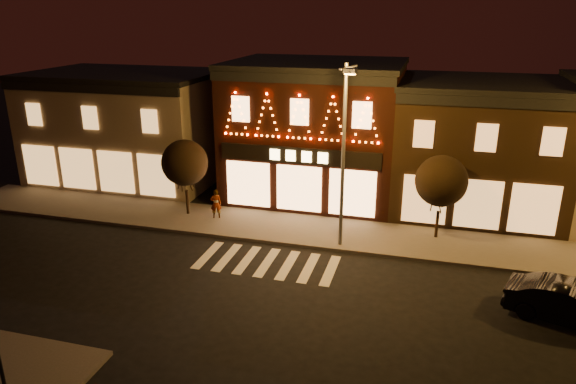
% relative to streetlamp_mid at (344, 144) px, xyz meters
% --- Properties ---
extents(ground, '(120.00, 120.00, 0.00)m').
position_rel_streetlamp_mid_xyz_m(ground, '(-3.04, -6.35, -5.31)').
color(ground, black).
rests_on(ground, ground).
extents(sidewalk_far, '(44.00, 4.00, 0.15)m').
position_rel_streetlamp_mid_xyz_m(sidewalk_far, '(-1.04, 1.65, -5.24)').
color(sidewalk_far, '#47423D').
rests_on(sidewalk_far, ground).
extents(building_left, '(12.20, 8.28, 7.30)m').
position_rel_streetlamp_mid_xyz_m(building_left, '(-16.04, 7.64, -1.65)').
color(building_left, '#80715B').
rests_on(building_left, ground).
extents(building_pulp, '(10.20, 8.34, 8.30)m').
position_rel_streetlamp_mid_xyz_m(building_pulp, '(-3.04, 7.63, -1.15)').
color(building_pulp, black).
rests_on(building_pulp, ground).
extents(building_right_a, '(9.20, 8.28, 7.50)m').
position_rel_streetlamp_mid_xyz_m(building_right_a, '(6.46, 7.64, -1.55)').
color(building_right_a, '#362312').
rests_on(building_right_a, ground).
extents(streetlamp_mid, '(0.83, 2.01, 8.80)m').
position_rel_streetlamp_mid_xyz_m(streetlamp_mid, '(0.00, 0.00, 0.00)').
color(streetlamp_mid, '#59595E').
rests_on(streetlamp_mid, sidewalk_far).
extents(tree_left, '(2.57, 2.57, 4.29)m').
position_rel_streetlamp_mid_xyz_m(tree_left, '(-9.17, 2.03, -2.16)').
color(tree_left, black).
rests_on(tree_left, sidewalk_far).
extents(tree_right, '(2.57, 2.57, 4.30)m').
position_rel_streetlamp_mid_xyz_m(tree_right, '(4.51, 2.42, -2.16)').
color(tree_right, black).
rests_on(tree_right, sidewalk_far).
extents(dark_sedan, '(4.92, 3.02, 1.53)m').
position_rel_streetlamp_mid_xyz_m(dark_sedan, '(9.42, -4.04, -4.55)').
color(dark_sedan, black).
rests_on(dark_sedan, ground).
extents(pedestrian, '(0.71, 0.59, 1.66)m').
position_rel_streetlamp_mid_xyz_m(pedestrian, '(-7.36, 1.88, -4.34)').
color(pedestrian, gray).
rests_on(pedestrian, sidewalk_far).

